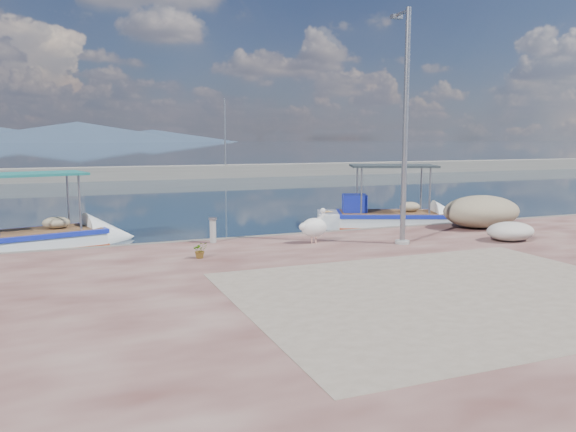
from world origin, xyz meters
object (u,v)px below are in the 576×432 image
Objects in this scene: boat_left at (32,242)px; lamp_post at (405,135)px; bollard_near at (213,229)px; pelican at (314,227)px; boat_right at (390,221)px.

lamp_post reaches higher than boat_left.
boat_left is 6.56m from bollard_near.
boat_left reaches higher than pelican.
boat_left is 13.90m from boat_right.
boat_right is 8.44× the size of bollard_near.
pelican is 3.88m from lamp_post.
lamp_post is (-3.20, -5.78, 3.56)m from boat_right.
boat_right reaches higher than pelican.
pelican is 1.41× the size of bollard_near.
boat_right is at bearing -14.40° from boat_left.
lamp_post reaches higher than pelican.
boat_left is 5.88× the size of pelican.
lamp_post is at bearing -42.77° from boat_left.
boat_left is at bearing 144.81° from bollard_near.
pelican is at bearing -23.47° from bollard_near.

